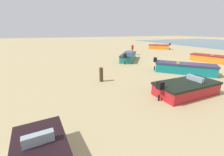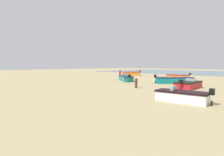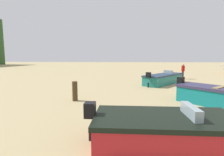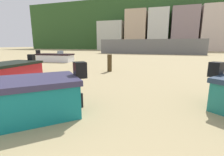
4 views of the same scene
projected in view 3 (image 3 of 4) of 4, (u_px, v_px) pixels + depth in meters
name	position (u px, v px, depth m)	size (l,w,h in m)	color
boat_teal_1	(164.00, 79.00, 14.71)	(4.77, 4.12, 1.16)	#1F766D
boat_red_4	(165.00, 129.00, 4.44)	(1.85, 4.00, 1.06)	#B31D24
mooring_post_near_water	(75.00, 91.00, 8.83)	(0.27, 0.27, 1.02)	#44331B
beach_walker_foreground	(183.00, 70.00, 18.01)	(0.50, 0.47, 1.62)	#27172C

